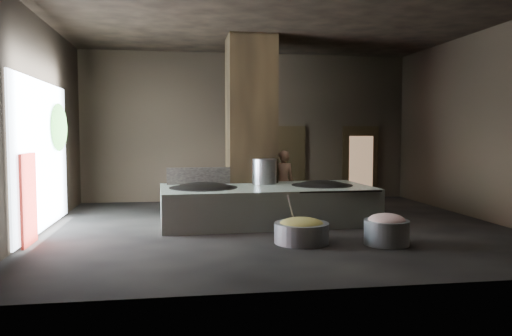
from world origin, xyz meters
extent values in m
cube|color=black|center=(0.00, 0.00, -0.05)|extent=(10.00, 9.00, 0.10)
cube|color=black|center=(0.00, 0.00, 4.55)|extent=(10.00, 9.00, 0.10)
cube|color=black|center=(0.00, 4.55, 2.25)|extent=(10.00, 0.10, 4.50)
cube|color=black|center=(0.00, -4.55, 2.25)|extent=(10.00, 0.10, 4.50)
cube|color=black|center=(-5.05, 0.00, 2.25)|extent=(0.10, 9.00, 4.50)
cube|color=black|center=(5.05, 0.00, 2.25)|extent=(0.10, 9.00, 4.50)
cube|color=black|center=(-0.30, 1.90, 2.25)|extent=(1.20, 1.20, 4.50)
cube|color=#B3C3AF|center=(-0.14, 0.55, 0.42)|extent=(4.90, 2.50, 0.84)
cube|color=black|center=(-0.14, 0.55, 0.82)|extent=(4.70, 2.26, 0.03)
ellipsoid|color=black|center=(-1.59, 0.50, 0.75)|extent=(1.52, 1.52, 0.42)
cylinder|color=black|center=(-1.59, 0.50, 0.82)|extent=(1.55, 1.55, 0.05)
ellipsoid|color=black|center=(1.21, 0.60, 0.75)|extent=(1.41, 1.41, 0.40)
cylinder|color=black|center=(1.21, 0.60, 0.82)|extent=(1.44, 1.44, 0.05)
cylinder|color=#9A9CA1|center=(-0.09, 1.10, 1.13)|extent=(0.59, 0.59, 0.63)
cube|color=black|center=(-1.59, 1.30, 1.03)|extent=(1.67, 0.13, 0.42)
imported|color=#99694E|center=(0.55, 1.94, 0.81)|extent=(0.60, 0.40, 1.62)
cylinder|color=slate|center=(0.14, -1.71, 0.19)|extent=(1.23, 1.23, 0.38)
ellipsoid|color=olive|center=(0.14, -1.71, 0.35)|extent=(0.85, 0.85, 0.26)
cylinder|color=#9A9CA1|center=(-0.01, -1.56, 0.55)|extent=(0.27, 0.34, 0.73)
cylinder|color=slate|center=(1.67, -2.09, 0.23)|extent=(0.84, 0.84, 0.46)
ellipsoid|color=#D27F7E|center=(1.67, -2.09, 0.45)|extent=(0.69, 0.69, 0.26)
cube|color=black|center=(1.20, 4.45, 1.10)|extent=(1.18, 0.08, 2.38)
cube|color=#8C6647|center=(1.02, 4.67, 1.05)|extent=(0.84, 0.04, 1.99)
cube|color=black|center=(3.60, 4.45, 1.10)|extent=(1.18, 0.08, 2.38)
cube|color=#8C6647|center=(3.62, 4.40, 1.05)|extent=(0.78, 0.04, 1.85)
cube|color=white|center=(-4.95, 0.20, 1.60)|extent=(0.04, 4.20, 3.10)
cube|color=maroon|center=(-4.88, -1.10, 0.85)|extent=(0.05, 0.90, 1.70)
ellipsoid|color=#194714|center=(-4.85, 1.30, 2.20)|extent=(0.28, 1.10, 1.10)
camera|label=1|loc=(-2.15, -10.75, 2.07)|focal=35.00mm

